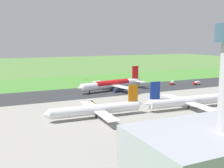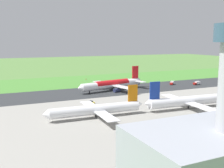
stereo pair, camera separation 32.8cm
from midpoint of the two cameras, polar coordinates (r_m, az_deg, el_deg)
name	(u,v)px [view 2 (the right image)]	position (r m, az deg, el deg)	size (l,w,h in m)	color
ground_plane	(111,90)	(189.37, -0.15, -1.36)	(800.00, 800.00, 0.00)	#547F3D
runway_asphalt	(111,90)	(189.36, -0.15, -1.35)	(600.00, 37.97, 0.06)	#2D3033
apron_concrete	(159,109)	(139.98, 9.88, -5.22)	(440.00, 110.00, 0.05)	gray
grass_verge_foreground	(88,82)	(230.91, -4.88, 0.50)	(600.00, 80.00, 0.04)	#478534
airliner_main	(112,84)	(189.15, 0.14, -0.03)	(53.80, 44.31, 15.88)	white
airliner_parked_mid	(188,101)	(144.22, 15.63, -3.36)	(50.82, 41.58, 14.83)	white
airliner_parked_far	(96,109)	(123.17, -3.19, -5.27)	(47.09, 38.48, 13.76)	white
service_truck_baggage	(197,83)	(223.66, 17.28, 0.20)	(5.90, 2.54, 2.65)	#B21914
service_car_followme	(91,102)	(150.38, -4.33, -3.79)	(3.27, 4.57, 1.62)	gold
service_truck_fuel	(172,83)	(219.39, 12.45, 0.23)	(5.99, 5.27, 2.65)	#B21914
no_stopping_sign	(86,80)	(229.93, -5.36, 0.83)	(0.60, 0.10, 2.52)	slate
traffic_cone_orange	(82,82)	(226.01, -6.20, 0.36)	(0.40, 0.40, 0.55)	orange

